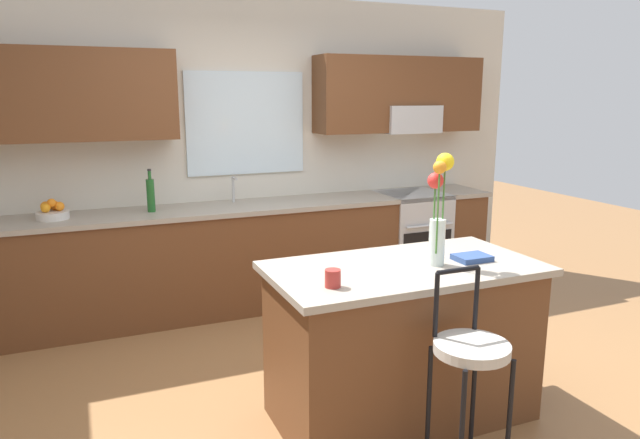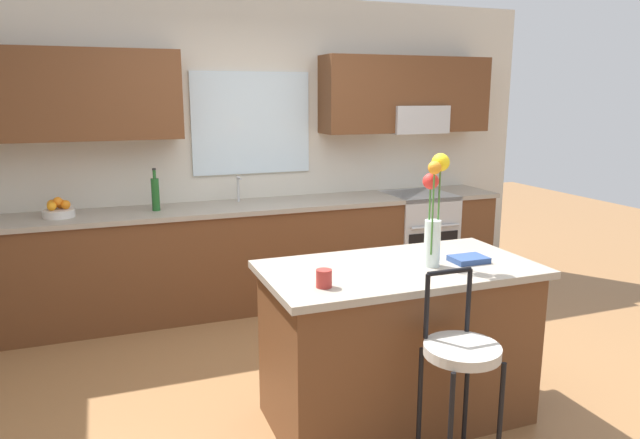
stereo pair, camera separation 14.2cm
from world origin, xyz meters
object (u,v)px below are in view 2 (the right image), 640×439
at_px(oven_range, 417,240).
at_px(bar_stool_near, 461,360).
at_px(mug_ceramic, 324,278).
at_px(bottle_olive_oil, 155,193).
at_px(cookbook, 469,259).
at_px(flower_vase, 434,208).
at_px(fruit_bowl_oranges, 58,210).
at_px(kitchen_island, 397,342).

relative_size(oven_range, bar_stool_near, 0.88).
bearing_deg(mug_ceramic, bottle_olive_oil, 104.40).
relative_size(oven_range, bottle_olive_oil, 2.64).
xyz_separation_m(bar_stool_near, cookbook, (0.41, 0.55, 0.30)).
bearing_deg(flower_vase, mug_ceramic, -169.53).
height_order(cookbook, bottle_olive_oil, bottle_olive_oil).
height_order(cookbook, fruit_bowl_oranges, fruit_bowl_oranges).
bearing_deg(bottle_olive_oil, kitchen_island, -62.11).
height_order(bar_stool_near, bottle_olive_oil, bottle_olive_oil).
xyz_separation_m(flower_vase, bottle_olive_oil, (-1.28, 2.17, -0.19)).
distance_m(kitchen_island, cookbook, 0.63).
relative_size(flower_vase, fruit_bowl_oranges, 2.60).
bearing_deg(cookbook, fruit_bowl_oranges, 135.98).
relative_size(bar_stool_near, fruit_bowl_oranges, 4.34).
height_order(mug_ceramic, bottle_olive_oil, bottle_olive_oil).
xyz_separation_m(kitchen_island, mug_ceramic, (-0.52, -0.19, 0.50)).
height_order(flower_vase, mug_ceramic, flower_vase).
height_order(oven_range, flower_vase, flower_vase).
relative_size(bar_stool_near, flower_vase, 1.67).
xyz_separation_m(oven_range, flower_vase, (-1.16, -2.14, 0.79)).
bearing_deg(cookbook, bar_stool_near, -126.53).
height_order(oven_range, fruit_bowl_oranges, fruit_bowl_oranges).
height_order(bar_stool_near, mug_ceramic, bar_stool_near).
xyz_separation_m(mug_ceramic, cookbook, (0.93, 0.12, -0.03)).
relative_size(mug_ceramic, fruit_bowl_oranges, 0.37).
bearing_deg(oven_range, kitchen_island, -122.63).
distance_m(flower_vase, cookbook, 0.39).
bearing_deg(cookbook, oven_range, 66.69).
bearing_deg(bottle_olive_oil, oven_range, -0.58).
xyz_separation_m(kitchen_island, bar_stool_near, (0.00, -0.62, 0.17)).
xyz_separation_m(bar_stool_near, bottle_olive_oil, (-1.11, 2.72, 0.43)).
xyz_separation_m(cookbook, bottle_olive_oil, (-1.52, 2.17, 0.13)).
bearing_deg(oven_range, mug_ceramic, -129.28).
bearing_deg(fruit_bowl_oranges, cookbook, -44.02).
bearing_deg(cookbook, mug_ceramic, -172.61).
bearing_deg(cookbook, kitchen_island, 170.32).
height_order(oven_range, mug_ceramic, mug_ceramic).
relative_size(oven_range, flower_vase, 1.47).
bearing_deg(kitchen_island, oven_range, 57.37).
xyz_separation_m(flower_vase, fruit_bowl_oranges, (-2.02, 2.17, -0.27)).
height_order(kitchen_island, cookbook, cookbook).
xyz_separation_m(flower_vase, cookbook, (0.24, -0.01, -0.31)).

